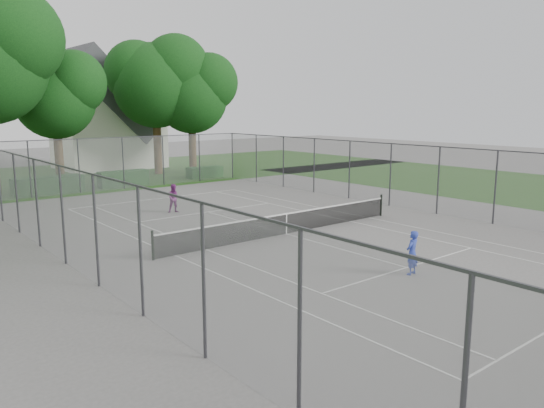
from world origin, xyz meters
TOP-DOWN VIEW (x-y plane):
  - ground at (0.00, 0.00)m, footprint 120.00×120.00m
  - grass_far at (0.00, 26.00)m, footprint 60.00×20.00m
  - grass_right at (22.00, 0.00)m, footprint 16.00×40.00m
  - court_markings at (0.00, 0.00)m, footprint 11.03×23.83m
  - tennis_net at (0.00, 0.00)m, footprint 12.87×0.10m
  - perimeter_fence at (0.00, 0.00)m, footprint 18.08×34.08m
  - tree_far_midleft at (-2.25, 22.96)m, footprint 6.64×6.07m
  - tree_far_midright at (5.82, 23.04)m, footprint 7.89×7.21m
  - tree_far_right at (8.36, 21.72)m, footprint 6.90×6.30m
  - hedge_left at (-4.63, 18.24)m, footprint 4.32×1.30m
  - hedge_mid at (0.49, 18.27)m, footprint 3.47×0.99m
  - hedge_right at (7.47, 18.66)m, footprint 2.86×1.05m
  - house at (4.40, 30.14)m, footprint 8.66×6.71m
  - girl_player at (-0.48, -6.94)m, footprint 0.59×0.44m
  - woman_player at (-1.40, 7.43)m, footprint 0.89×0.79m

SIDE VIEW (x-z plane):
  - ground at x=0.00m, z-range 0.00..0.00m
  - grass_far at x=0.00m, z-range 0.00..0.00m
  - grass_right at x=22.00m, z-range 0.00..0.00m
  - court_markings at x=0.00m, z-range 0.00..0.01m
  - hedge_right at x=7.47m, z-range 0.00..0.86m
  - tennis_net at x=0.00m, z-range -0.04..1.06m
  - hedge_left at x=-4.63m, z-range 0.00..1.08m
  - hedge_mid at x=0.49m, z-range 0.00..1.09m
  - girl_player at x=-0.48m, z-range 0.00..1.48m
  - woman_player at x=-1.40m, z-range 0.00..1.51m
  - perimeter_fence at x=0.00m, z-range 0.05..3.57m
  - house at x=4.40m, z-range -1.05..9.72m
  - tree_far_midleft at x=-2.25m, z-range 1.79..11.34m
  - tree_far_right at x=8.36m, z-range 1.86..11.78m
  - tree_far_midright at x=5.82m, z-range 2.13..13.47m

